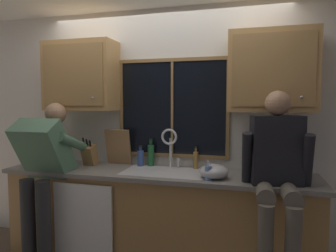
{
  "coord_description": "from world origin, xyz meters",
  "views": [
    {
      "loc": [
        0.88,
        -3.06,
        1.59
      ],
      "look_at": [
        0.13,
        -0.3,
        1.36
      ],
      "focal_mm": 32.53,
      "sensor_mm": 36.0,
      "label": 1
    }
  ],
  "objects_px": {
    "mixing_bowl": "(214,172)",
    "person_standing": "(44,167)",
    "bottle_green_glass": "(140,158)",
    "soap_dispenser": "(208,173)",
    "knife_block": "(90,155)",
    "person_sitting_on_counter": "(277,164)",
    "cutting_board": "(118,147)",
    "bottle_tall_clear": "(196,160)",
    "bottle_amber_small": "(151,155)"
  },
  "relations": [
    {
      "from": "cutting_board",
      "to": "bottle_tall_clear",
      "type": "height_order",
      "value": "cutting_board"
    },
    {
      "from": "knife_block",
      "to": "bottle_tall_clear",
      "type": "xyz_separation_m",
      "value": [
        1.11,
        0.14,
        -0.02
      ]
    },
    {
      "from": "knife_block",
      "to": "bottle_tall_clear",
      "type": "height_order",
      "value": "knife_block"
    },
    {
      "from": "person_standing",
      "to": "bottle_amber_small",
      "type": "relative_size",
      "value": 5.53
    },
    {
      "from": "person_standing",
      "to": "soap_dispenser",
      "type": "relative_size",
      "value": 9.19
    },
    {
      "from": "soap_dispenser",
      "to": "knife_block",
      "type": "bearing_deg",
      "value": 167.8
    },
    {
      "from": "cutting_board",
      "to": "bottle_green_glass",
      "type": "height_order",
      "value": "cutting_board"
    },
    {
      "from": "bottle_green_glass",
      "to": "bottle_amber_small",
      "type": "distance_m",
      "value": 0.11
    },
    {
      "from": "person_sitting_on_counter",
      "to": "bottle_green_glass",
      "type": "xyz_separation_m",
      "value": [
        -1.31,
        0.46,
        -0.1
      ]
    },
    {
      "from": "person_sitting_on_counter",
      "to": "soap_dispenser",
      "type": "xyz_separation_m",
      "value": [
        -0.55,
        0.07,
        -0.12
      ]
    },
    {
      "from": "person_sitting_on_counter",
      "to": "bottle_green_glass",
      "type": "bearing_deg",
      "value": 160.52
    },
    {
      "from": "bottle_amber_small",
      "to": "cutting_board",
      "type": "bearing_deg",
      "value": -177.15
    },
    {
      "from": "knife_block",
      "to": "bottle_amber_small",
      "type": "bearing_deg",
      "value": 13.21
    },
    {
      "from": "person_sitting_on_counter",
      "to": "soap_dispenser",
      "type": "relative_size",
      "value": 7.33
    },
    {
      "from": "cutting_board",
      "to": "soap_dispenser",
      "type": "bearing_deg",
      "value": -21.84
    },
    {
      "from": "bottle_green_glass",
      "to": "person_sitting_on_counter",
      "type": "bearing_deg",
      "value": -19.48
    },
    {
      "from": "person_standing",
      "to": "cutting_board",
      "type": "relative_size",
      "value": 4.1
    },
    {
      "from": "soap_dispenser",
      "to": "mixing_bowl",
      "type": "bearing_deg",
      "value": 64.59
    },
    {
      "from": "bottle_green_glass",
      "to": "mixing_bowl",
      "type": "bearing_deg",
      "value": -21.09
    },
    {
      "from": "bottle_amber_small",
      "to": "mixing_bowl",
      "type": "bearing_deg",
      "value": -26.22
    },
    {
      "from": "knife_block",
      "to": "mixing_bowl",
      "type": "xyz_separation_m",
      "value": [
        1.33,
        -0.2,
        -0.05
      ]
    },
    {
      "from": "person_sitting_on_counter",
      "to": "cutting_board",
      "type": "distance_m",
      "value": 1.64
    },
    {
      "from": "bottle_green_glass",
      "to": "bottle_tall_clear",
      "type": "relative_size",
      "value": 0.95
    },
    {
      "from": "mixing_bowl",
      "to": "bottle_tall_clear",
      "type": "height_order",
      "value": "bottle_tall_clear"
    },
    {
      "from": "mixing_bowl",
      "to": "person_standing",
      "type": "bearing_deg",
      "value": -172.46
    },
    {
      "from": "person_standing",
      "to": "bottle_green_glass",
      "type": "relative_size",
      "value": 7.45
    },
    {
      "from": "cutting_board",
      "to": "person_standing",
      "type": "bearing_deg",
      "value": -134.46
    },
    {
      "from": "person_standing",
      "to": "bottle_tall_clear",
      "type": "xyz_separation_m",
      "value": [
        1.37,
        0.54,
        0.04
      ]
    },
    {
      "from": "person_sitting_on_counter",
      "to": "bottle_amber_small",
      "type": "height_order",
      "value": "person_sitting_on_counter"
    },
    {
      "from": "person_standing",
      "to": "bottle_tall_clear",
      "type": "distance_m",
      "value": 1.47
    },
    {
      "from": "person_sitting_on_counter",
      "to": "soap_dispenser",
      "type": "bearing_deg",
      "value": 172.57
    },
    {
      "from": "cutting_board",
      "to": "bottle_tall_clear",
      "type": "distance_m",
      "value": 0.85
    },
    {
      "from": "knife_block",
      "to": "bottle_green_glass",
      "type": "relative_size",
      "value": 1.51
    },
    {
      "from": "mixing_bowl",
      "to": "bottle_green_glass",
      "type": "relative_size",
      "value": 1.21
    },
    {
      "from": "person_sitting_on_counter",
      "to": "soap_dispenser",
      "type": "distance_m",
      "value": 0.57
    },
    {
      "from": "person_standing",
      "to": "knife_block",
      "type": "height_order",
      "value": "person_standing"
    },
    {
      "from": "soap_dispenser",
      "to": "bottle_tall_clear",
      "type": "distance_m",
      "value": 0.45
    },
    {
      "from": "bottle_green_glass",
      "to": "bottle_amber_small",
      "type": "relative_size",
      "value": 0.74
    },
    {
      "from": "person_standing",
      "to": "mixing_bowl",
      "type": "distance_m",
      "value": 1.6
    },
    {
      "from": "person_sitting_on_counter",
      "to": "cutting_board",
      "type": "xyz_separation_m",
      "value": [
        -1.57,
        0.48,
        0.0
      ]
    },
    {
      "from": "person_standing",
      "to": "knife_block",
      "type": "bearing_deg",
      "value": 57.71
    },
    {
      "from": "knife_block",
      "to": "bottle_amber_small",
      "type": "xyz_separation_m",
      "value": [
        0.63,
        0.15,
        0.01
      ]
    },
    {
      "from": "knife_block",
      "to": "soap_dispenser",
      "type": "xyz_separation_m",
      "value": [
        1.29,
        -0.28,
        -0.04
      ]
    },
    {
      "from": "bottle_green_glass",
      "to": "knife_block",
      "type": "bearing_deg",
      "value": -167.87
    },
    {
      "from": "person_standing",
      "to": "knife_block",
      "type": "relative_size",
      "value": 4.92
    },
    {
      "from": "soap_dispenser",
      "to": "bottle_amber_small",
      "type": "xyz_separation_m",
      "value": [
        -0.66,
        0.43,
        0.05
      ]
    },
    {
      "from": "person_standing",
      "to": "person_sitting_on_counter",
      "type": "xyz_separation_m",
      "value": [
        2.1,
        0.06,
        0.14
      ]
    },
    {
      "from": "cutting_board",
      "to": "mixing_bowl",
      "type": "height_order",
      "value": "cutting_board"
    },
    {
      "from": "mixing_bowl",
      "to": "bottle_green_glass",
      "type": "xyz_separation_m",
      "value": [
        -0.8,
        0.31,
        0.03
      ]
    },
    {
      "from": "cutting_board",
      "to": "bottle_green_glass",
      "type": "relative_size",
      "value": 1.81
    }
  ]
}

